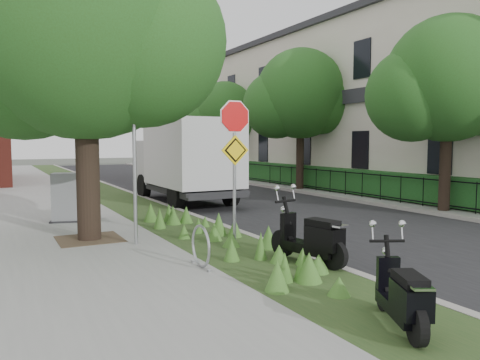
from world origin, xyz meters
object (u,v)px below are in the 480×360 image
at_px(box_truck, 187,157).
at_px(utility_cabinet, 70,198).
at_px(sign_assembly, 235,143).
at_px(scooter_far, 405,302).
at_px(scooter_near, 315,242).

height_order(box_truck, utility_cabinet, box_truck).
height_order(sign_assembly, utility_cabinet, sign_assembly).
bearing_deg(utility_cabinet, scooter_far, -77.13).
relative_size(scooter_far, box_truck, 0.24).
bearing_deg(scooter_near, sign_assembly, 106.16).
relative_size(sign_assembly, utility_cabinet, 2.38).
bearing_deg(box_truck, scooter_far, -100.60).
bearing_deg(sign_assembly, scooter_far, -93.93).
relative_size(sign_assembly, scooter_far, 2.27).
relative_size(scooter_near, scooter_far, 1.24).
height_order(scooter_far, utility_cabinet, utility_cabinet).
bearing_deg(scooter_near, utility_cabinet, 114.46).
bearing_deg(utility_cabinet, scooter_near, -65.54).
xyz_separation_m(sign_assembly, scooter_far, (-0.34, -4.94, -1.85)).
height_order(sign_assembly, box_truck, sign_assembly).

